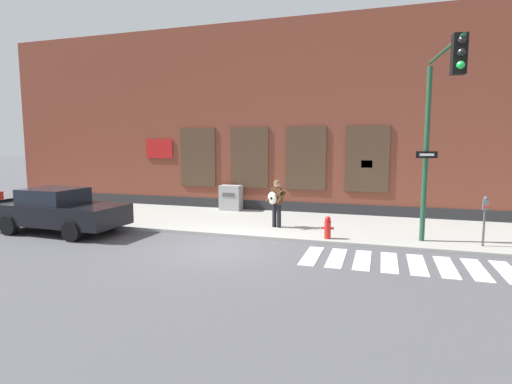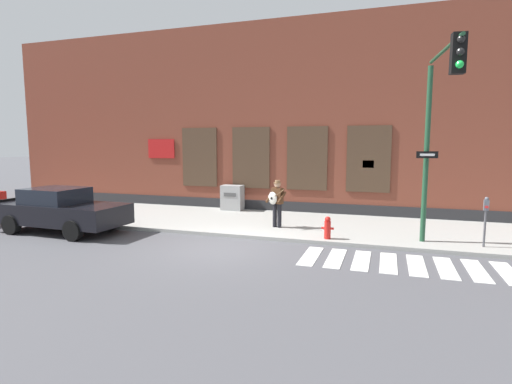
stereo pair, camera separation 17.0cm
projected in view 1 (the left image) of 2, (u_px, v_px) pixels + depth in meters
name	position (u px, v px, depth m)	size (l,w,h in m)	color
ground_plane	(224.00, 248.00, 11.70)	(160.00, 160.00, 0.00)	#4C4C51
sidewalk	(260.00, 222.00, 15.22)	(28.00, 4.96, 0.12)	#9E9E99
building_backdrop	(288.00, 121.00, 18.97)	(28.00, 4.06, 8.27)	brown
crosswalk	(417.00, 265.00, 10.07)	(5.78, 1.90, 0.01)	silver
red_car	(59.00, 211.00, 13.66)	(4.67, 2.11, 1.53)	black
busker	(276.00, 201.00, 13.94)	(0.72, 0.66, 1.66)	black
traffic_light	(438.00, 115.00, 10.53)	(0.76, 3.13, 5.33)	#1E472D
parking_meter	(485.00, 214.00, 11.33)	(0.13, 0.11, 1.44)	#47474C
utility_box	(231.00, 198.00, 17.66)	(0.94, 0.59, 1.10)	#9E9E9E
fire_hydrant	(328.00, 228.00, 12.32)	(0.38, 0.20, 0.70)	red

